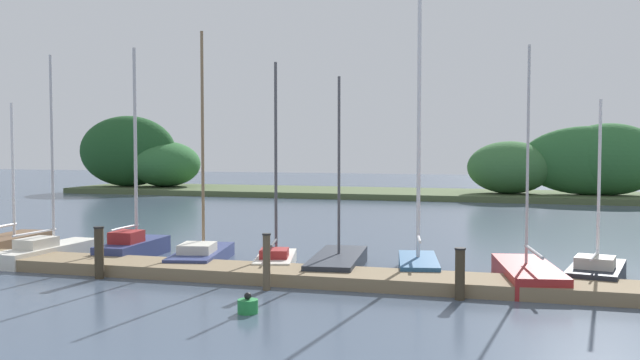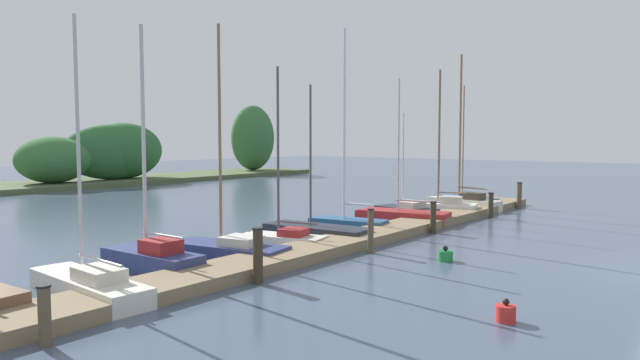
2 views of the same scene
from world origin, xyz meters
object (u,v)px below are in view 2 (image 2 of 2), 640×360
object	(u,v)px
sailboat_4	(282,237)
mooring_piling_1	(258,255)
mooring_piling_2	(371,231)
channel_buoy_0	(445,255)
sailboat_1	(86,282)
sailboat_2	(150,256)
mooring_piling_3	(433,217)
channel_buoy_1	(506,313)
sailboat_11	(465,198)
sailboat_6	(346,219)
mooring_piling_5	(519,195)
sailboat_8	(405,210)
sailboat_5	(313,231)
sailboat_10	(462,200)
sailboat_7	(400,216)
sailboat_9	(441,205)
mooring_piling_4	(491,205)
mooring_piling_0	(45,315)
sailboat_3	(226,247)

from	to	relation	value
sailboat_4	mooring_piling_1	world-z (taller)	sailboat_4
mooring_piling_2	channel_buoy_0	world-z (taller)	mooring_piling_2
sailboat_1	sailboat_2	size ratio (longest dim) A/B	0.96
mooring_piling_3	channel_buoy_1	bearing A→B (deg)	-145.49
mooring_piling_1	mooring_piling_3	world-z (taller)	mooring_piling_1
sailboat_11	channel_buoy_0	world-z (taller)	sailboat_11
sailboat_6	mooring_piling_5	xyz separation A→B (m)	(11.79, -3.29, 0.26)
sailboat_8	sailboat_11	xyz separation A→B (m)	(7.38, 0.13, -0.02)
sailboat_5	mooring_piling_5	size ratio (longest dim) A/B	4.08
sailboat_1	sailboat_10	distance (m)	21.58
mooring_piling_2	mooring_piling_1	bearing A→B (deg)	177.93
mooring_piling_5	mooring_piling_2	bearing A→B (deg)	-179.17
sailboat_2	sailboat_7	distance (m)	12.68
sailboat_7	mooring_piling_3	world-z (taller)	sailboat_7
mooring_piling_2	sailboat_8	bearing A→B (deg)	22.47
sailboat_7	sailboat_1	bearing A→B (deg)	79.99
sailboat_9	mooring_piling_2	xyz separation A→B (m)	(-10.61, -2.61, 0.31)
sailboat_2	mooring_piling_4	bearing A→B (deg)	-104.37
sailboat_8	mooring_piling_1	xyz separation A→B (m)	(-13.58, -3.31, 0.43)
sailboat_9	mooring_piling_1	xyz separation A→B (m)	(-15.75, -2.43, 0.31)
sailboat_1	sailboat_4	size ratio (longest dim) A/B	1.07
mooring_piling_4	channel_buoy_0	size ratio (longest dim) A/B	2.56
sailboat_2	sailboat_4	world-z (taller)	sailboat_2
channel_buoy_0	mooring_piling_4	bearing A→B (deg)	13.89
mooring_piling_0	mooring_piling_4	xyz separation A→B (m)	(21.50, -0.05, 0.04)
sailboat_3	mooring_piling_4	xyz separation A→B (m)	(14.15, -3.27, 0.28)
sailboat_1	channel_buoy_1	xyz separation A→B (m)	(4.42, -8.65, -0.16)
sailboat_6	sailboat_7	size ratio (longest dim) A/B	1.28
sailboat_4	mooring_piling_5	bearing A→B (deg)	-114.55
sailboat_3	channel_buoy_1	world-z (taller)	sailboat_3
channel_buoy_1	channel_buoy_0	bearing A→B (deg)	37.70
sailboat_1	mooring_piling_2	xyz separation A→B (m)	(8.59, -2.59, 0.41)
sailboat_8	mooring_piling_0	xyz separation A→B (m)	(-19.22, -3.39, 0.26)
sailboat_2	channel_buoy_1	size ratio (longest dim) A/B	14.13
sailboat_3	mooring_piling_1	size ratio (longest dim) A/B	4.99
sailboat_5	sailboat_8	world-z (taller)	sailboat_5
sailboat_5	channel_buoy_1	world-z (taller)	sailboat_5
sailboat_7	sailboat_3	bearing A→B (deg)	75.97
sailboat_6	sailboat_10	size ratio (longest dim) A/B	1.00
sailboat_10	mooring_piling_1	xyz separation A→B (m)	(-18.13, -2.36, 0.26)
mooring_piling_1	sailboat_9	bearing A→B (deg)	8.76
sailboat_5	sailboat_7	bearing A→B (deg)	-102.76
sailboat_7	channel_buoy_0	distance (m)	8.00
sailboat_4	sailboat_10	distance (m)	13.89
mooring_piling_5	mooring_piling_1	bearing A→B (deg)	-179.90
sailboat_8	sailboat_7	bearing A→B (deg)	125.39
sailboat_3	channel_buoy_0	bearing A→B (deg)	-157.31
sailboat_7	sailboat_11	bearing A→B (deg)	-94.40
sailboat_1	sailboat_2	bearing A→B (deg)	-64.59
sailboat_11	channel_buoy_0	size ratio (longest dim) A/B	14.50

